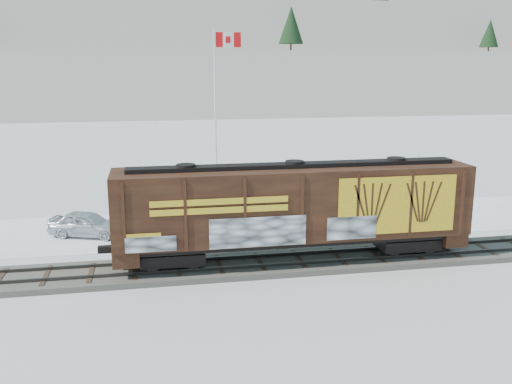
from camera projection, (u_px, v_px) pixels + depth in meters
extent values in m
plane|color=white|center=(299.00, 265.00, 28.32)|extent=(500.00, 500.00, 0.00)
cube|color=#59544C|center=(299.00, 262.00, 28.29)|extent=(50.00, 3.40, 0.28)
cube|color=#33302D|center=(303.00, 263.00, 27.55)|extent=(50.00, 0.10, 0.15)
cube|color=#33302D|center=(296.00, 253.00, 28.93)|extent=(50.00, 0.10, 0.15)
cube|color=white|center=(268.00, 224.00, 35.50)|extent=(40.00, 8.00, 0.03)
cube|color=white|center=(181.00, 82.00, 118.04)|extent=(360.00, 40.00, 12.00)
cube|color=white|center=(174.00, 54.00, 145.47)|extent=(360.00, 40.00, 24.00)
cube|color=white|center=(168.00, 38.00, 177.80)|extent=(360.00, 50.00, 35.00)
cone|color=black|center=(291.00, 25.00, 114.74)|extent=(5.04, 5.04, 7.38)
cone|color=black|center=(490.00, 33.00, 129.37)|extent=(4.20, 4.20, 6.15)
cube|color=black|center=(172.00, 255.00, 27.00)|extent=(3.00, 2.00, 0.90)
cube|color=black|center=(406.00, 241.00, 29.14)|extent=(3.00, 2.00, 0.90)
cylinder|color=black|center=(152.00, 262.00, 26.08)|extent=(0.90, 0.12, 0.90)
cube|color=black|center=(294.00, 238.00, 27.95)|extent=(17.22, 2.40, 0.25)
cube|color=#3C1F10|center=(294.00, 202.00, 27.55)|extent=(17.22, 3.00, 3.40)
cube|color=black|center=(295.00, 165.00, 27.15)|extent=(15.84, 0.90, 0.20)
cube|color=gold|center=(398.00, 205.00, 26.91)|extent=(5.86, 0.03, 2.76)
cube|color=gold|center=(220.00, 206.00, 25.31)|extent=(6.20, 0.02, 0.70)
cube|color=white|center=(258.00, 232.00, 25.90)|extent=(4.48, 0.03, 1.40)
cylinder|color=silver|center=(217.00, 200.00, 41.42)|extent=(0.90, 0.90, 0.20)
cylinder|color=silver|center=(216.00, 118.00, 40.11)|extent=(0.14, 0.14, 12.05)
cube|color=red|center=(219.00, 40.00, 38.99)|extent=(0.50, 0.07, 1.00)
cube|color=white|center=(228.00, 40.00, 39.10)|extent=(0.70, 0.09, 1.00)
cube|color=red|center=(237.00, 40.00, 39.22)|extent=(0.50, 0.07, 1.00)
imported|color=silver|center=(87.00, 224.00, 32.73)|extent=(4.66, 3.09, 1.47)
imported|color=silver|center=(294.00, 211.00, 35.71)|extent=(4.56, 2.27, 1.44)
imported|color=#21242A|center=(415.00, 213.00, 35.13)|extent=(5.42, 3.83, 1.46)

